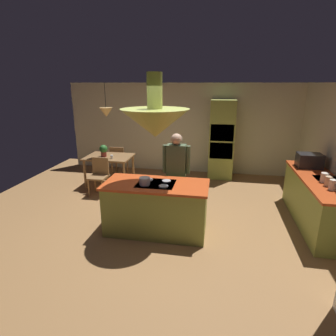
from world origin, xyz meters
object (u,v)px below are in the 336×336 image
potted_plant_on_table (103,150)px  canister_sugar (329,181)px  microwave_on_counter (309,161)px  chair_facing_island (99,174)px  cup_on_table (112,157)px  canister_flour (333,185)px  kitchen_island (156,207)px  cooking_pot_on_cooktop (145,181)px  dining_table (109,160)px  oven_tower (222,140)px  person_at_island (176,170)px  chair_by_back_wall (118,159)px  canister_tea (325,178)px

potted_plant_on_table → canister_sugar: size_ratio=1.84×
potted_plant_on_table → microwave_on_counter: 4.68m
chair_facing_island → cup_on_table: bearing=69.6°
canister_flour → chair_facing_island: bearing=164.9°
chair_facing_island → canister_flour: size_ratio=5.11×
kitchen_island → potted_plant_on_table: size_ratio=5.96×
cooking_pot_on_cooktop → kitchen_island: bearing=39.1°
microwave_on_counter → cooking_pot_on_cooktop: bearing=-151.6°
dining_table → chair_facing_island: bearing=-90.0°
kitchen_island → canister_flour: bearing=4.5°
kitchen_island → canister_sugar: bearing=8.1°
chair_facing_island → canister_flour: 4.73m
cooking_pot_on_cooktop → canister_flour: bearing=6.7°
kitchen_island → cup_on_table: size_ratio=19.87×
cup_on_table → canister_sugar: (4.38, -1.48, 0.18)m
oven_tower → chair_facing_island: size_ratio=2.44×
person_at_island → chair_by_back_wall: person_at_island is taller
chair_facing_island → canister_sugar: size_ratio=5.32×
canister_flour → canister_sugar: size_ratio=1.04×
kitchen_island → cooking_pot_on_cooktop: size_ratio=9.94×
microwave_on_counter → canister_flour: bearing=-90.0°
potted_plant_on_table → cup_on_table: 0.33m
oven_tower → potted_plant_on_table: bearing=-157.5°
canister_flour → cup_on_table: bearing=159.2°
canister_sugar → cooking_pot_on_cooktop: (-3.00, -0.53, -0.00)m
chair_by_back_wall → cooking_pot_on_cooktop: bearing=118.1°
person_at_island → cooking_pot_on_cooktop: 0.92m
oven_tower → canister_sugar: (1.74, -2.84, -0.08)m
potted_plant_on_table → dining_table: bearing=30.2°
person_at_island → cup_on_table: bearing=146.2°
kitchen_island → potted_plant_on_table: 2.77m
dining_table → canister_flour: (4.54, -1.88, 0.33)m
cup_on_table → dining_table: bearing=127.0°
person_at_island → potted_plant_on_table: (-2.05, 1.34, -0.01)m
oven_tower → cooking_pot_on_cooktop: oven_tower is taller
potted_plant_on_table → canister_tea: size_ratio=1.82×
person_at_island → canister_flour: size_ratio=9.66×
person_at_island → canister_tea: person_at_island is taller
canister_tea → microwave_on_counter: bearing=90.0°
potted_plant_on_table → cooking_pot_on_cooktop: 2.72m
chair_facing_island → person_at_island: bearing=-21.4°
kitchen_island → potted_plant_on_table: (-1.81, 2.04, 0.47)m
chair_by_back_wall → canister_sugar: size_ratio=5.32×
canister_flour → chair_by_back_wall: bearing=150.9°
chair_facing_island → cup_on_table: size_ratio=9.67×
chair_by_back_wall → potted_plant_on_table: 0.84m
oven_tower → person_at_island: (-0.86, -2.55, -0.12)m
oven_tower → potted_plant_on_table: oven_tower is taller
kitchen_island → dining_table: (-1.70, 2.10, 0.21)m
cooking_pot_on_cooktop → chair_facing_island: bearing=134.2°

